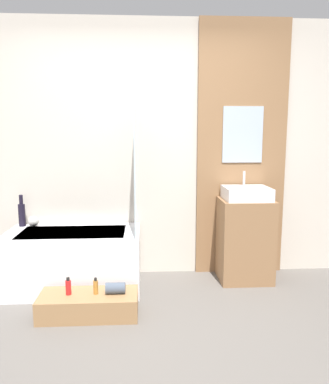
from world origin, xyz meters
TOP-DOWN VIEW (x-y plane):
  - ground_plane at (0.00, 0.00)m, footprint 12.00×12.00m
  - wall_tiled_back at (0.00, 1.58)m, footprint 4.20×0.06m
  - wall_wood_accent at (1.02, 1.53)m, footprint 0.92×0.04m
  - bathtub at (-0.67, 1.19)m, footprint 1.26×0.68m
  - glass_shower_screen at (-0.07, 1.13)m, footprint 0.01×0.53m
  - wooden_step_bench at (-0.45, 0.61)m, footprint 0.80×0.35m
  - vanity_cabinet at (1.02, 1.30)m, footprint 0.51×0.43m
  - sink at (1.02, 1.30)m, footprint 0.44×0.39m
  - vase_tall_dark at (-1.21, 1.45)m, footprint 0.07×0.07m
  - vase_round_light at (-1.10, 1.43)m, footprint 0.10×0.10m
  - bottle_soap_primary at (-0.61, 0.61)m, footprint 0.04×0.04m
  - bottle_soap_secondary at (-0.39, 0.61)m, footprint 0.04×0.04m
  - towel_roll at (-0.23, 0.61)m, footprint 0.16×0.09m

SIDE VIEW (x-z plane):
  - ground_plane at x=0.00m, z-range 0.00..0.00m
  - wooden_step_bench at x=-0.45m, z-range 0.00..0.18m
  - towel_roll at x=-0.23m, z-range 0.18..0.27m
  - bottle_soap_secondary at x=-0.39m, z-range 0.18..0.31m
  - bottle_soap_primary at x=-0.61m, z-range 0.18..0.32m
  - bathtub at x=-0.67m, z-range 0.00..0.55m
  - vanity_cabinet at x=1.02m, z-range 0.00..0.83m
  - vase_round_light at x=-1.10m, z-range 0.55..0.66m
  - vase_tall_dark at x=-1.21m, z-range 0.52..0.84m
  - sink at x=1.02m, z-range 0.75..1.03m
  - glass_shower_screen at x=-0.07m, z-range 0.55..1.70m
  - wall_tiled_back at x=0.00m, z-range 0.00..2.60m
  - wall_wood_accent at x=1.02m, z-range 0.01..2.61m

